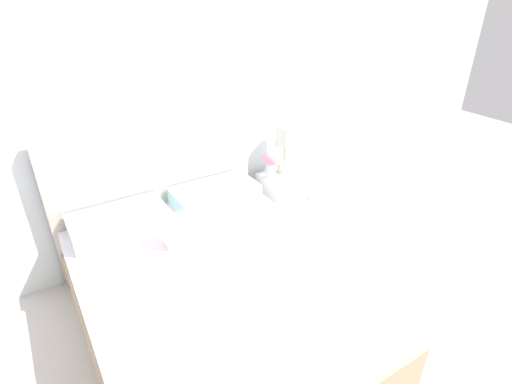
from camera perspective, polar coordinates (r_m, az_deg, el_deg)
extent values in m
plane|color=#BCB7B2|center=(3.59, -12.70, -8.37)|extent=(12.00, 12.00, 0.00)
cube|color=white|center=(3.08, -15.76, 12.18)|extent=(8.00, 0.06, 2.60)
cube|color=tan|center=(2.76, -5.45, -16.61)|extent=(1.58, 2.01, 0.31)
cube|color=white|center=(2.59, -5.71, -12.63)|extent=(1.55, 1.97, 0.19)
cube|color=beige|center=(3.25, -13.65, -0.07)|extent=(1.61, 0.05, 1.20)
cube|color=silver|center=(2.99, -18.97, -4.01)|extent=(0.66, 0.36, 0.14)
cube|color=silver|center=(3.19, -5.87, -0.35)|extent=(0.66, 0.36, 0.14)
cube|color=white|center=(2.75, -9.49, -4.91)|extent=(0.35, 0.12, 0.21)
cube|color=white|center=(3.70, 5.05, -1.47)|extent=(0.51, 0.44, 0.54)
sphere|color=#B2AD93|center=(3.47, 7.40, -0.93)|extent=(0.02, 0.02, 0.02)
cylinder|color=beige|center=(3.64, 4.03, 3.55)|extent=(0.12, 0.12, 0.09)
cylinder|color=#B7B29E|center=(3.59, 4.10, 5.45)|extent=(0.02, 0.02, 0.18)
cylinder|color=silver|center=(3.52, 4.20, 8.09)|extent=(0.17, 0.17, 0.18)
cylinder|color=silver|center=(3.51, 2.04, 3.05)|extent=(0.08, 0.08, 0.14)
sphere|color=pink|center=(3.46, 2.07, 4.79)|extent=(0.13, 0.13, 0.13)
sphere|color=#609356|center=(3.49, 2.51, 4.41)|extent=(0.06, 0.06, 0.06)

